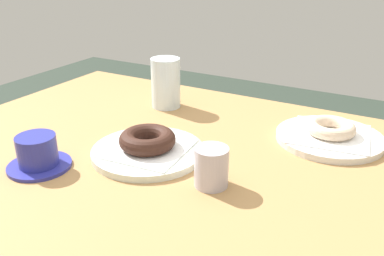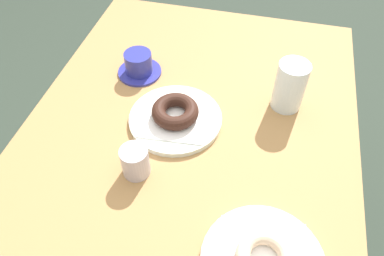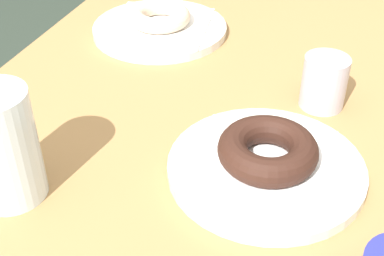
{
  "view_description": "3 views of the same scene",
  "coord_description": "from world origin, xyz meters",
  "px_view_note": "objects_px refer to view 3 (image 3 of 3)",
  "views": [
    {
      "loc": [
        0.41,
        -0.68,
        1.18
      ],
      "look_at": [
        0.01,
        0.04,
        0.82
      ],
      "focal_mm": 38.85,
      "sensor_mm": 36.0,
      "label": 1
    },
    {
      "loc": [
        0.55,
        0.15,
        1.48
      ],
      "look_at": [
        0.0,
        0.02,
        0.83
      ],
      "focal_mm": 34.43,
      "sensor_mm": 36.0,
      "label": 2
    },
    {
      "loc": [
        -0.54,
        -0.11,
        1.19
      ],
      "look_at": [
        -0.03,
        0.06,
        0.81
      ],
      "focal_mm": 49.46,
      "sensor_mm": 36.0,
      "label": 3
    }
  ],
  "objects_px": {
    "plate_sugar_ring": "(160,29)",
    "sugar_jar": "(324,82)",
    "donut_chocolate_ring": "(268,150)",
    "plate_chocolate_ring": "(266,168)",
    "donut_sugar_ring": "(159,16)",
    "water_glass": "(2,147)"
  },
  "relations": [
    {
      "from": "water_glass",
      "to": "donut_chocolate_ring",
      "type": "bearing_deg",
      "value": -64.94
    },
    {
      "from": "sugar_jar",
      "to": "plate_sugar_ring",
      "type": "bearing_deg",
      "value": 64.21
    },
    {
      "from": "donut_chocolate_ring",
      "to": "plate_sugar_ring",
      "type": "xyz_separation_m",
      "value": [
        0.32,
        0.26,
        -0.03
      ]
    },
    {
      "from": "plate_chocolate_ring",
      "to": "donut_sugar_ring",
      "type": "bearing_deg",
      "value": 39.15
    },
    {
      "from": "donut_chocolate_ring",
      "to": "donut_sugar_ring",
      "type": "relative_size",
      "value": 1.09
    },
    {
      "from": "plate_chocolate_ring",
      "to": "water_glass",
      "type": "height_order",
      "value": "water_glass"
    },
    {
      "from": "sugar_jar",
      "to": "water_glass",
      "type": "bearing_deg",
      "value": 133.52
    },
    {
      "from": "plate_chocolate_ring",
      "to": "sugar_jar",
      "type": "distance_m",
      "value": 0.18
    },
    {
      "from": "donut_chocolate_ring",
      "to": "sugar_jar",
      "type": "relative_size",
      "value": 1.58
    },
    {
      "from": "donut_chocolate_ring",
      "to": "plate_sugar_ring",
      "type": "bearing_deg",
      "value": 39.15
    },
    {
      "from": "plate_sugar_ring",
      "to": "sugar_jar",
      "type": "relative_size",
      "value": 3.17
    },
    {
      "from": "plate_sugar_ring",
      "to": "donut_chocolate_ring",
      "type": "bearing_deg",
      "value": -140.85
    },
    {
      "from": "donut_chocolate_ring",
      "to": "donut_sugar_ring",
      "type": "bearing_deg",
      "value": 39.15
    },
    {
      "from": "plate_sugar_ring",
      "to": "sugar_jar",
      "type": "distance_m",
      "value": 0.34
    },
    {
      "from": "donut_sugar_ring",
      "to": "sugar_jar",
      "type": "bearing_deg",
      "value": -115.79
    },
    {
      "from": "donut_chocolate_ring",
      "to": "water_glass",
      "type": "bearing_deg",
      "value": 115.06
    },
    {
      "from": "water_glass",
      "to": "plate_sugar_ring",
      "type": "bearing_deg",
      "value": -1.23
    },
    {
      "from": "plate_sugar_ring",
      "to": "water_glass",
      "type": "bearing_deg",
      "value": 178.77
    },
    {
      "from": "water_glass",
      "to": "sugar_jar",
      "type": "height_order",
      "value": "water_glass"
    },
    {
      "from": "donut_sugar_ring",
      "to": "water_glass",
      "type": "height_order",
      "value": "water_glass"
    },
    {
      "from": "plate_sugar_ring",
      "to": "plate_chocolate_ring",
      "type": "bearing_deg",
      "value": -140.85
    },
    {
      "from": "donut_chocolate_ring",
      "to": "sugar_jar",
      "type": "height_order",
      "value": "sugar_jar"
    }
  ]
}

